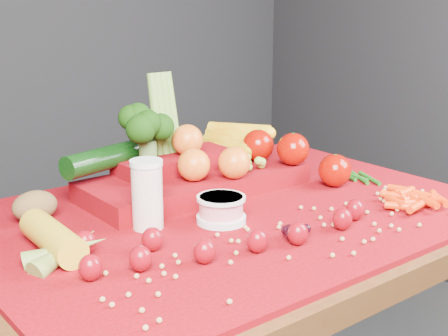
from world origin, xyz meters
TOP-DOWN VIEW (x-y plane):
  - table at (0.00, 0.00)m, footprint 1.10×0.80m
  - red_cloth at (0.00, 0.00)m, footprint 1.05×0.75m
  - milk_glass at (-0.19, 0.02)m, footprint 0.06×0.06m
  - yogurt_bowl at (-0.06, -0.04)m, footprint 0.10×0.10m
  - strawberry_scatter at (-0.15, -0.14)m, footprint 0.58×0.28m
  - dark_grape_cluster at (0.01, -0.19)m, footprint 0.06×0.05m
  - soybean_scatter at (0.00, -0.20)m, footprint 0.84×0.24m
  - corn_ear at (-0.38, -0.01)m, footprint 0.19×0.23m
  - potato at (-0.34, 0.19)m, footprint 0.09×0.07m
  - baby_carrot_pile at (0.32, -0.21)m, footprint 0.18×0.18m
  - green_bean_pile at (0.39, -0.01)m, footprint 0.14×0.12m
  - produce_mound at (0.04, 0.16)m, footprint 0.61×0.36m

SIDE VIEW (x-z plane):
  - table at x=0.00m, z-range 0.28..1.03m
  - red_cloth at x=0.00m, z-range 0.75..0.76m
  - soybean_scatter at x=0.00m, z-range 0.76..0.77m
  - green_bean_pile at x=0.39m, z-range 0.76..0.77m
  - dark_grape_cluster at x=0.01m, z-range 0.76..0.79m
  - baby_carrot_pile at x=0.32m, z-range 0.76..0.79m
  - corn_ear at x=-0.38m, z-range 0.76..0.81m
  - strawberry_scatter at x=-0.15m, z-range 0.76..0.81m
  - yogurt_bowl at x=-0.06m, z-range 0.76..0.82m
  - potato at x=-0.34m, z-range 0.76..0.82m
  - produce_mound at x=0.04m, z-range 0.69..0.95m
  - milk_glass at x=-0.19m, z-range 0.77..0.90m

